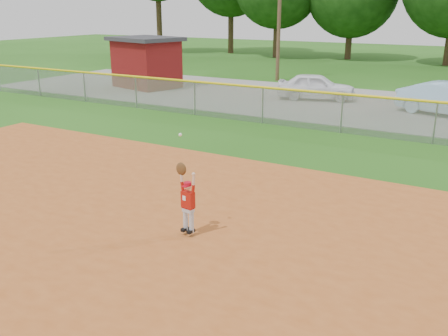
# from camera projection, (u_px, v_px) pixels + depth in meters

# --- Properties ---
(ground) EXTENTS (120.00, 120.00, 0.00)m
(ground) POSITION_uv_depth(u_px,v_px,m) (202.00, 228.00, 10.96)
(ground) COLOR #225713
(ground) RESTS_ON ground
(clay_infield) EXTENTS (24.00, 16.00, 0.04)m
(clay_infield) POSITION_uv_depth(u_px,v_px,m) (109.00, 291.00, 8.47)
(clay_infield) COLOR #A8501E
(clay_infield) RESTS_ON ground
(parking_strip) EXTENTS (44.00, 10.00, 0.03)m
(parking_strip) POSITION_uv_depth(u_px,v_px,m) (378.00, 107.00, 24.17)
(parking_strip) COLOR gray
(parking_strip) RESTS_ON ground
(car_white_a) EXTENTS (4.24, 2.68, 1.35)m
(car_white_a) POSITION_uv_depth(u_px,v_px,m) (316.00, 86.00, 25.81)
(car_white_a) COLOR white
(car_white_a) RESTS_ON parking_strip
(car_blue) EXTENTS (4.59, 2.68, 1.43)m
(car_blue) POSITION_uv_depth(u_px,v_px,m) (448.00, 99.00, 21.93)
(car_blue) COLOR #97C3E2
(car_blue) RESTS_ON parking_strip
(utility_shed) EXTENTS (4.58, 3.95, 2.96)m
(utility_shed) POSITION_uv_depth(u_px,v_px,m) (146.00, 62.00, 29.57)
(utility_shed) COLOR #5C0D0D
(utility_shed) RESTS_ON ground
(outfield_fence) EXTENTS (40.06, 0.10, 1.55)m
(outfield_fence) POSITION_uv_depth(u_px,v_px,m) (342.00, 110.00, 18.94)
(outfield_fence) COLOR gray
(outfield_fence) RESTS_ON ground
(power_lines) EXTENTS (19.40, 0.24, 9.00)m
(power_lines) POSITION_uv_depth(u_px,v_px,m) (431.00, 6.00, 27.21)
(power_lines) COLOR #4C3823
(power_lines) RESTS_ON ground
(ballplayer) EXTENTS (0.49, 0.23, 2.10)m
(ballplayer) POSITION_uv_depth(u_px,v_px,m) (187.00, 198.00, 10.30)
(ballplayer) COLOR silver
(ballplayer) RESTS_ON ground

